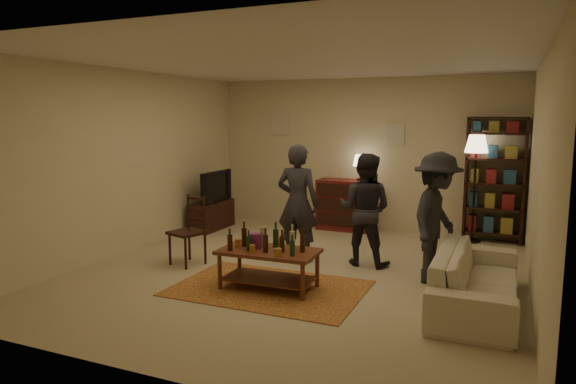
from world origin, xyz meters
The scene contains 13 objects.
floor centered at (0.00, 0.00, 0.00)m, with size 6.00×6.00×0.00m, color #C6B793.
room_shell centered at (-0.65, 2.98, 1.81)m, with size 6.00×6.00×6.00m.
rug centered at (-0.08, -0.76, 0.01)m, with size 2.20×1.50×0.01m, color maroon.
coffee_table centered at (-0.08, -0.76, 0.41)m, with size 1.17×0.66×0.81m.
dining_chair centered at (-1.52, -0.23, 0.51)m, with size 0.52×0.52×0.96m.
tv_stand centered at (-2.44, 1.80, 0.38)m, with size 0.40×1.00×1.06m.
dresser centered at (-0.19, 2.71, 0.48)m, with size 1.00×0.50×1.36m.
bookshelf centered at (2.25, 2.78, 1.03)m, with size 0.90×0.34×2.02m.
floor_lamp centered at (1.96, 2.65, 1.47)m, with size 0.36×0.36×1.73m.
sofa centered at (2.20, -0.40, 0.30)m, with size 2.08×0.81×0.61m, color beige.
person_left centered at (-0.22, 0.49, 0.82)m, with size 0.60×0.39×1.65m, color #292830.
person_right centered at (0.68, 0.69, 0.77)m, with size 0.74×0.58×1.53m, color #26252C.
person_by_sofa centered at (1.68, 0.26, 0.80)m, with size 1.03×0.59×1.60m, color #222329.
Camera 1 is at (2.45, -6.02, 2.00)m, focal length 32.00 mm.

